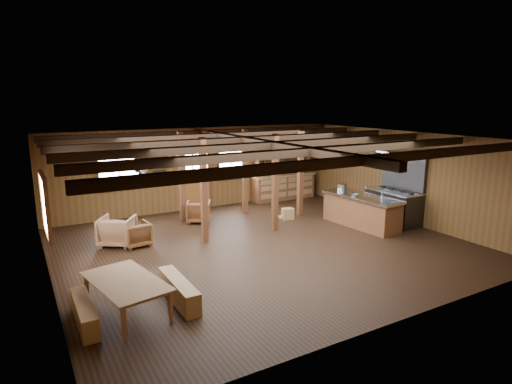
% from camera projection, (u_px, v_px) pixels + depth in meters
% --- Properties ---
extents(room, '(10.04, 9.04, 2.84)m').
position_uv_depth(room, '(263.00, 193.00, 10.87)').
color(room, black).
rests_on(room, ground).
extents(ceiling_joists, '(9.80, 8.82, 0.18)m').
position_uv_depth(ceiling_joists, '(259.00, 142.00, 10.74)').
color(ceiling_joists, black).
rests_on(ceiling_joists, ceiling).
extents(timber_posts, '(3.95, 2.35, 2.80)m').
position_uv_depth(timber_posts, '(243.00, 179.00, 12.88)').
color(timber_posts, '#402712').
rests_on(timber_posts, floor).
extents(back_door, '(1.02, 0.08, 2.15)m').
position_uv_depth(back_door, '(197.00, 184.00, 14.75)').
color(back_door, brown).
rests_on(back_door, floor).
extents(window_back_left, '(1.32, 0.06, 1.32)m').
position_uv_depth(window_back_left, '(119.00, 169.00, 13.34)').
color(window_back_left, white).
rests_on(window_back_left, wall_back).
extents(window_back_right, '(1.02, 0.06, 1.32)m').
position_uv_depth(window_back_right, '(230.00, 161.00, 15.24)').
color(window_back_right, white).
rests_on(window_back_right, wall_back).
extents(window_left, '(0.14, 1.24, 1.32)m').
position_uv_depth(window_left, '(45.00, 205.00, 8.84)').
color(window_left, white).
rests_on(window_left, wall_back).
extents(notice_boards, '(1.08, 0.03, 0.90)m').
position_uv_depth(notice_boards, '(153.00, 165.00, 13.87)').
color(notice_boards, beige).
rests_on(notice_boards, wall_back).
extents(back_counter, '(2.55, 0.60, 2.45)m').
position_uv_depth(back_counter, '(283.00, 184.00, 16.25)').
color(back_counter, '#5C311B').
rests_on(back_counter, floor).
extents(pendant_lamps, '(1.86, 2.36, 0.66)m').
position_uv_depth(pendant_lamps, '(163.00, 162.00, 10.44)').
color(pendant_lamps, '#313133').
rests_on(pendant_lamps, ceiling).
extents(pot_rack, '(0.40, 3.00, 0.46)m').
position_uv_depth(pot_rack, '(354.00, 150.00, 12.73)').
color(pot_rack, '#313133').
rests_on(pot_rack, ceiling).
extents(kitchen_island, '(1.09, 2.57, 1.20)m').
position_uv_depth(kitchen_island, '(361.00, 210.00, 12.81)').
color(kitchen_island, '#5C311B').
rests_on(kitchen_island, floor).
extents(step_stool, '(0.45, 0.37, 0.35)m').
position_uv_depth(step_stool, '(288.00, 214.00, 13.61)').
color(step_stool, '#9B7646').
rests_on(step_stool, floor).
extents(commercial_range, '(0.89, 1.74, 2.15)m').
position_uv_depth(commercial_range, '(395.00, 201.00, 13.14)').
color(commercial_range, '#313133').
rests_on(commercial_range, floor).
extents(dining_table, '(1.33, 1.97, 0.64)m').
position_uv_depth(dining_table, '(129.00, 296.00, 7.59)').
color(dining_table, '#956843').
rests_on(dining_table, floor).
extents(bench_wall, '(0.27, 1.44, 0.40)m').
position_uv_depth(bench_wall, '(84.00, 313.00, 7.25)').
color(bench_wall, '#9B7646').
rests_on(bench_wall, floor).
extents(bench_aisle, '(0.30, 1.57, 0.43)m').
position_uv_depth(bench_aisle, '(179.00, 290.00, 8.06)').
color(bench_aisle, '#9B7646').
rests_on(bench_aisle, floor).
extents(armchair_a, '(0.74, 0.76, 0.62)m').
position_uv_depth(armchair_a, '(136.00, 234.00, 11.10)').
color(armchair_a, brown).
rests_on(armchair_a, floor).
extents(armchair_b, '(0.96, 0.97, 0.66)m').
position_uv_depth(armchair_b, '(199.00, 212.00, 13.26)').
color(armchair_b, brown).
rests_on(armchair_b, floor).
extents(armchair_c, '(1.15, 1.15, 0.77)m').
position_uv_depth(armchair_c, '(117.00, 231.00, 11.16)').
color(armchair_c, '#8E6140').
rests_on(armchair_c, floor).
extents(counter_pot, '(0.31, 0.31, 0.19)m').
position_uv_depth(counter_pot, '(342.00, 187.00, 13.50)').
color(counter_pot, silver).
rests_on(counter_pot, kitchen_island).
extents(bowl, '(0.31, 0.31, 0.06)m').
position_uv_depth(bowl, '(355.00, 195.00, 12.68)').
color(bowl, silver).
rests_on(bowl, kitchen_island).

